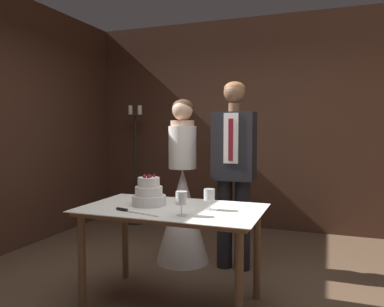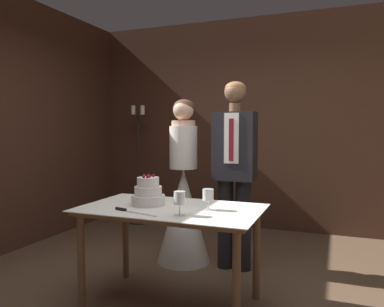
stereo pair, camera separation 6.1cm
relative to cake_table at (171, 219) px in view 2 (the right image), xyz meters
name	(u,v)px [view 2 (the right image)]	position (x,y,z in m)	size (l,w,h in m)	color
ground_plane	(185,304)	(0.11, 0.02, -0.67)	(40.00, 40.00, 0.00)	brown
wall_back	(254,124)	(0.11, 2.52, 0.76)	(4.77, 0.12, 2.86)	#472B1E
cake_table	(171,219)	(0.00, 0.00, 0.00)	(1.38, 0.82, 0.76)	brown
tiered_cake	(148,193)	(-0.21, 0.02, 0.18)	(0.27, 0.27, 0.24)	white
cake_knife	(128,211)	(-0.23, -0.25, 0.09)	(0.39, 0.11, 0.02)	silver
wine_glass_near	(180,199)	(0.17, -0.22, 0.21)	(0.08, 0.08, 0.17)	silver
wine_glass_middle	(208,196)	(0.29, 0.03, 0.19)	(0.08, 0.08, 0.16)	silver
bride	(184,202)	(-0.27, 0.89, -0.06)	(0.54, 0.54, 1.66)	white
groom	(235,166)	(0.27, 0.89, 0.34)	(0.40, 0.25, 1.81)	black
candle_stand	(138,168)	(-1.48, 2.13, 0.12)	(0.28, 0.28, 1.69)	black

